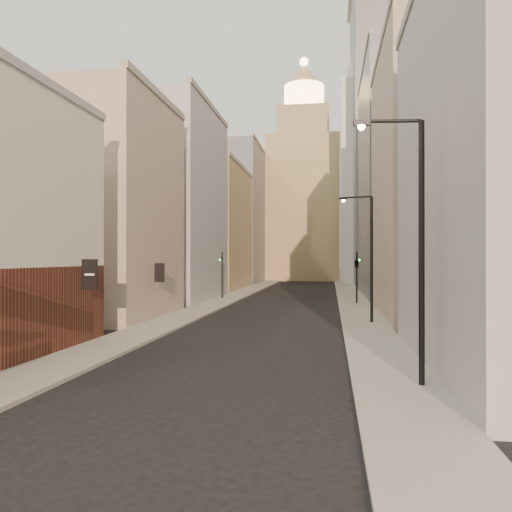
# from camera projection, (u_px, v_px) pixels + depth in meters

# --- Properties ---
(ground) EXTENTS (360.00, 360.00, 0.00)m
(ground) POSITION_uv_depth(u_px,v_px,m) (98.00, 495.00, 9.25)
(ground) COLOR black
(ground) RESTS_ON ground
(sidewalk_left) EXTENTS (3.00, 140.00, 0.15)m
(sidewalk_left) POSITION_uv_depth(u_px,v_px,m) (247.00, 291.00, 64.61)
(sidewalk_left) COLOR gray
(sidewalk_left) RESTS_ON ground
(sidewalk_right) EXTENTS (3.00, 140.00, 0.15)m
(sidewalk_right) POSITION_uv_depth(u_px,v_px,m) (348.00, 292.00, 62.68)
(sidewalk_right) COLOR gray
(sidewalk_right) RESTS_ON ground
(left_bldg_beige) EXTENTS (8.00, 12.00, 16.00)m
(left_bldg_beige) POSITION_uv_depth(u_px,v_px,m) (108.00, 209.00, 36.77)
(left_bldg_beige) COLOR tan
(left_bldg_beige) RESTS_ON ground
(left_bldg_grey) EXTENTS (8.00, 16.00, 20.00)m
(left_bldg_grey) POSITION_uv_depth(u_px,v_px,m) (175.00, 205.00, 52.60)
(left_bldg_grey) COLOR #9A9A9E
(left_bldg_grey) RESTS_ON ground
(left_bldg_tan) EXTENTS (8.00, 18.00, 17.00)m
(left_bldg_tan) POSITION_uv_depth(u_px,v_px,m) (214.00, 229.00, 70.40)
(left_bldg_tan) COLOR tan
(left_bldg_tan) RESTS_ON ground
(left_bldg_wingrid) EXTENTS (8.00, 20.00, 24.00)m
(left_bldg_wingrid) POSITION_uv_depth(u_px,v_px,m) (240.00, 216.00, 90.19)
(left_bldg_wingrid) COLOR gray
(left_bldg_wingrid) RESTS_ON ground
(right_bldg_beige) EXTENTS (8.00, 16.00, 20.00)m
(right_bldg_beige) POSITION_uv_depth(u_px,v_px,m) (435.00, 183.00, 37.18)
(right_bldg_beige) COLOR tan
(right_bldg_beige) RESTS_ON ground
(right_bldg_wingrid) EXTENTS (8.00, 20.00, 26.00)m
(right_bldg_wingrid) POSITION_uv_depth(u_px,v_px,m) (399.00, 183.00, 56.97)
(right_bldg_wingrid) COLOR gray
(right_bldg_wingrid) RESTS_ON ground
(highrise) EXTENTS (21.00, 23.00, 51.20)m
(highrise) POSITION_uv_depth(u_px,v_px,m) (413.00, 132.00, 83.82)
(highrise) COLOR gray
(highrise) RESTS_ON ground
(clock_tower) EXTENTS (14.00, 14.00, 44.90)m
(clock_tower) POSITION_uv_depth(u_px,v_px,m) (304.00, 192.00, 100.45)
(clock_tower) COLOR tan
(clock_tower) RESTS_ON ground
(white_tower) EXTENTS (8.00, 8.00, 41.50)m
(white_tower) POSITION_uv_depth(u_px,v_px,m) (364.00, 175.00, 84.98)
(white_tower) COLOR silver
(white_tower) RESTS_ON ground
(streetlamp_near) EXTENTS (2.38, 0.46, 9.09)m
(streetlamp_near) POSITION_uv_depth(u_px,v_px,m) (414.00, 235.00, 16.76)
(streetlamp_near) COLOR black
(streetlamp_near) RESTS_ON ground
(streetlamp_mid) EXTENTS (2.20, 0.73, 8.54)m
(streetlamp_mid) POSITION_uv_depth(u_px,v_px,m) (368.00, 251.00, 33.13)
(streetlamp_mid) COLOR black
(streetlamp_mid) RESTS_ON ground
(traffic_light_left) EXTENTS (0.55, 0.43, 5.00)m
(traffic_light_left) POSITION_uv_depth(u_px,v_px,m) (222.00, 266.00, 52.81)
(traffic_light_left) COLOR black
(traffic_light_left) RESTS_ON ground
(traffic_light_right) EXTENTS (0.69, 0.69, 5.00)m
(traffic_light_right) POSITION_uv_depth(u_px,v_px,m) (357.00, 263.00, 46.94)
(traffic_light_right) COLOR black
(traffic_light_right) RESTS_ON ground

